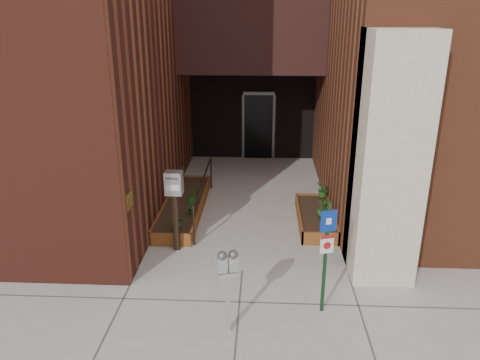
# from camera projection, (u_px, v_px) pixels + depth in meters

# --- Properties ---
(ground) EXTENTS (80.00, 80.00, 0.00)m
(ground) POSITION_uv_depth(u_px,v_px,m) (242.00, 271.00, 8.87)
(ground) COLOR #9E9991
(ground) RESTS_ON ground
(planter_left) EXTENTS (0.90, 3.60, 0.30)m
(planter_left) POSITION_uv_depth(u_px,v_px,m) (184.00, 207.00, 11.43)
(planter_left) COLOR brown
(planter_left) RESTS_ON ground
(planter_right) EXTENTS (0.80, 2.20, 0.30)m
(planter_right) POSITION_uv_depth(u_px,v_px,m) (316.00, 218.00, 10.81)
(planter_right) COLOR brown
(planter_right) RESTS_ON ground
(handrail) EXTENTS (0.04, 3.34, 0.90)m
(handrail) POSITION_uv_depth(u_px,v_px,m) (203.00, 184.00, 11.14)
(handrail) COLOR black
(handrail) RESTS_ON ground
(parking_meter) EXTENTS (0.32, 0.18, 1.39)m
(parking_meter) POSITION_uv_depth(u_px,v_px,m) (228.00, 270.00, 6.86)
(parking_meter) COLOR #B3B3B5
(parking_meter) RESTS_ON ground
(sign_post) EXTENTS (0.26, 0.10, 1.94)m
(sign_post) POSITION_uv_depth(u_px,v_px,m) (326.00, 246.00, 7.29)
(sign_post) COLOR #123317
(sign_post) RESTS_ON ground
(payment_dropbox) EXTENTS (0.35, 0.27, 1.70)m
(payment_dropbox) POSITION_uv_depth(u_px,v_px,m) (174.00, 194.00, 9.26)
(payment_dropbox) COLOR black
(payment_dropbox) RESTS_ON ground
(shrub_left_a) EXTENTS (0.40, 0.40, 0.38)m
(shrub_left_a) POSITION_uv_depth(u_px,v_px,m) (178.00, 219.00, 9.92)
(shrub_left_a) COLOR #225017
(shrub_left_a) RESTS_ON planter_left
(shrub_left_b) EXTENTS (0.26, 0.26, 0.35)m
(shrub_left_b) POSITION_uv_depth(u_px,v_px,m) (191.00, 206.00, 10.62)
(shrub_left_b) COLOR #18561A
(shrub_left_b) RESTS_ON planter_left
(shrub_left_c) EXTENTS (0.25, 0.25, 0.35)m
(shrub_left_c) POSITION_uv_depth(u_px,v_px,m) (194.00, 195.00, 11.21)
(shrub_left_c) COLOR #2A5D1A
(shrub_left_c) RESTS_ON planter_left
(shrub_left_d) EXTENTS (0.25, 0.25, 0.38)m
(shrub_left_d) POSITION_uv_depth(u_px,v_px,m) (182.00, 172.00, 12.76)
(shrub_left_d) COLOR #18541C
(shrub_left_d) RESTS_ON planter_left
(shrub_right_a) EXTENTS (0.22, 0.22, 0.37)m
(shrub_right_a) POSITION_uv_depth(u_px,v_px,m) (322.00, 209.00, 10.43)
(shrub_right_a) COLOR #255518
(shrub_right_a) RESTS_ON planter_right
(shrub_right_b) EXTENTS (0.17, 0.17, 0.30)m
(shrub_right_b) POSITION_uv_depth(u_px,v_px,m) (326.00, 200.00, 11.00)
(shrub_right_b) COLOR #1C5317
(shrub_right_b) RESTS_ON planter_right
(shrub_right_c) EXTENTS (0.42, 0.42, 0.37)m
(shrub_right_c) POSITION_uv_depth(u_px,v_px,m) (323.00, 190.00, 11.51)
(shrub_right_c) COLOR #26631C
(shrub_right_c) RESTS_ON planter_right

